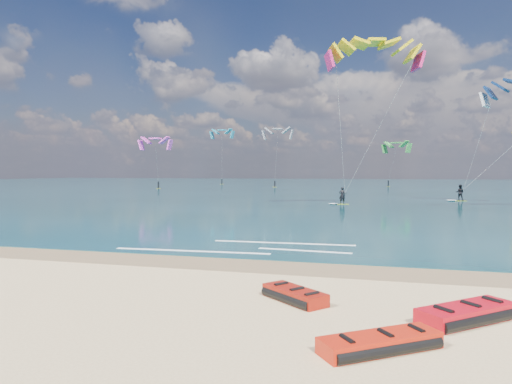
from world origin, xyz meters
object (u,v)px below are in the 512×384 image
Objects in this scene: kitesurfer_main at (358,117)px; kitesurfer_far at (495,133)px; packed_kite_mid at (295,301)px; packed_kite_right at (467,321)px; packed_kite_left at (380,351)px.

kitesurfer_far is at bearing 3.54° from kitesurfer_main.
packed_kite_mid is 4.08m from packed_kite_right.
packed_kite_mid is at bearing -122.44° from kitesurfer_far.
packed_kite_right is 0.19× the size of kitesurfer_far.
kitesurfer_main is at bearing 129.49° from packed_kite_mid.
kitesurfer_far is (14.05, 42.23, 7.50)m from packed_kite_mid.
kitesurfer_main reaches higher than kitesurfer_far.
kitesurfer_main reaches higher than packed_kite_left.
packed_kite_left is at bearing -13.23° from packed_kite_mid.
packed_kite_left is 0.96× the size of packed_kite_right.
kitesurfer_main reaches higher than packed_kite_mid.
packed_kite_right is at bearing 31.33° from packed_kite_mid.
packed_kite_left is 3.56m from packed_kite_mid.
packed_kite_right is at bearing -117.21° from kitesurfer_far.
packed_kite_right is (1.89, 2.24, 0.00)m from packed_kite_left.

